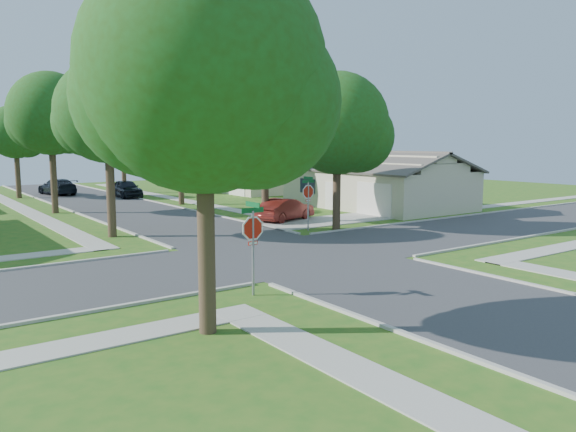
% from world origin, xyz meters
% --- Properties ---
extents(ground, '(100.00, 100.00, 0.00)m').
position_xyz_m(ground, '(0.00, 0.00, 0.00)').
color(ground, '#265D19').
rests_on(ground, ground).
extents(road_ns, '(7.00, 100.00, 0.02)m').
position_xyz_m(road_ns, '(0.00, 0.00, 0.00)').
color(road_ns, '#333335').
rests_on(road_ns, ground).
extents(sidewalk_ne, '(1.20, 40.00, 0.04)m').
position_xyz_m(sidewalk_ne, '(6.10, 26.00, 0.02)').
color(sidewalk_ne, '#9E9B91').
rests_on(sidewalk_ne, ground).
extents(sidewalk_nw, '(1.20, 40.00, 0.04)m').
position_xyz_m(sidewalk_nw, '(-6.10, 26.00, 0.02)').
color(sidewalk_nw, '#9E9B91').
rests_on(sidewalk_nw, ground).
extents(driveway, '(8.80, 3.60, 0.05)m').
position_xyz_m(driveway, '(7.90, 7.10, 0.03)').
color(driveway, '#9E9B91').
rests_on(driveway, ground).
extents(stop_sign_sw, '(1.05, 0.80, 2.98)m').
position_xyz_m(stop_sign_sw, '(-4.70, -4.70, 2.03)').
color(stop_sign_sw, gray).
rests_on(stop_sign_sw, ground).
extents(stop_sign_ne, '(1.05, 0.80, 2.98)m').
position_xyz_m(stop_sign_ne, '(4.70, 4.70, 2.03)').
color(stop_sign_ne, gray).
rests_on(stop_sign_ne, ground).
extents(tree_e_near, '(4.97, 4.80, 8.28)m').
position_xyz_m(tree_e_near, '(4.75, 9.01, 5.64)').
color(tree_e_near, '#38281C').
rests_on(tree_e_near, ground).
extents(tree_e_mid, '(5.59, 5.40, 9.21)m').
position_xyz_m(tree_e_mid, '(4.76, 21.01, 6.25)').
color(tree_e_mid, '#38281C').
rests_on(tree_e_mid, ground).
extents(tree_e_far, '(5.17, 5.00, 8.72)m').
position_xyz_m(tree_e_far, '(4.75, 34.01, 5.98)').
color(tree_e_far, '#38281C').
rests_on(tree_e_far, ground).
extents(tree_w_near, '(5.38, 5.20, 8.97)m').
position_xyz_m(tree_w_near, '(-4.64, 9.01, 6.12)').
color(tree_w_near, '#38281C').
rests_on(tree_w_near, ground).
extents(tree_w_mid, '(5.80, 5.60, 9.56)m').
position_xyz_m(tree_w_mid, '(-4.64, 21.01, 6.49)').
color(tree_w_mid, '#38281C').
rests_on(tree_w_mid, ground).
extents(tree_w_far, '(4.76, 4.60, 8.04)m').
position_xyz_m(tree_w_far, '(-4.65, 34.01, 5.51)').
color(tree_w_far, '#38281C').
rests_on(tree_w_far, ground).
extents(tree_sw_corner, '(6.21, 6.00, 9.55)m').
position_xyz_m(tree_sw_corner, '(-7.44, -6.99, 6.26)').
color(tree_sw_corner, '#38281C').
rests_on(tree_sw_corner, ground).
extents(tree_ne_corner, '(5.80, 5.60, 8.66)m').
position_xyz_m(tree_ne_corner, '(6.36, 4.21, 5.59)').
color(tree_ne_corner, '#38281C').
rests_on(tree_ne_corner, ground).
extents(house_ne_near, '(8.42, 13.60, 4.23)m').
position_xyz_m(house_ne_near, '(15.99, 11.00, 1.52)').
color(house_ne_near, '#C0B897').
rests_on(house_ne_near, ground).
extents(house_ne_far, '(8.42, 13.60, 4.23)m').
position_xyz_m(house_ne_far, '(15.99, 29.00, 1.52)').
color(house_ne_far, '#C0B897').
rests_on(house_ne_far, ground).
extents(car_driveway, '(4.54, 2.76, 1.41)m').
position_xyz_m(car_driveway, '(6.00, 8.70, 0.71)').
color(car_driveway, '#5B1712').
rests_on(car_driveway, ground).
extents(car_curb_east, '(1.96, 4.62, 1.56)m').
position_xyz_m(car_curb_east, '(3.20, 29.19, 0.78)').
color(car_curb_east, black).
rests_on(car_curb_east, ground).
extents(car_curb_west, '(2.78, 5.38, 1.49)m').
position_xyz_m(car_curb_west, '(-1.20, 35.19, 0.75)').
color(car_curb_west, black).
rests_on(car_curb_west, ground).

